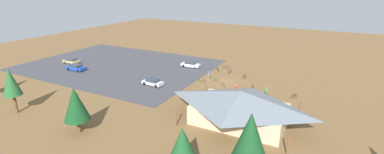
# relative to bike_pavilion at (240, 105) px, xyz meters

# --- Properties ---
(ground) EXTENTS (160.00, 160.00, 0.00)m
(ground) POSITION_rel_bike_pavilion_xyz_m (8.10, -14.86, -2.73)
(ground) COLOR brown
(ground) RESTS_ON ground
(parking_lot_asphalt) EXTENTS (43.89, 31.98, 0.05)m
(parking_lot_asphalt) POSITION_rel_bike_pavilion_xyz_m (35.34, -14.19, -2.70)
(parking_lot_asphalt) COLOR #424247
(parking_lot_asphalt) RESTS_ON ground
(bike_pavilion) EXTENTS (15.37, 10.44, 4.87)m
(bike_pavilion) POSITION_rel_bike_pavilion_xyz_m (0.00, 0.00, 0.00)
(bike_pavilion) COLOR #C6B28E
(bike_pavilion) RESTS_ON ground
(trash_bin) EXTENTS (0.60, 0.60, 0.90)m
(trash_bin) POSITION_rel_bike_pavilion_xyz_m (5.02, -18.88, -2.28)
(trash_bin) COLOR brown
(trash_bin) RESTS_ON ground
(lot_sign) EXTENTS (0.56, 0.08, 2.20)m
(lot_sign) POSITION_rel_bike_pavilion_xyz_m (11.03, -13.99, -1.32)
(lot_sign) COLOR #99999E
(lot_sign) RESTS_ON ground
(pine_east) EXTENTS (2.58, 2.58, 7.20)m
(pine_east) POSITION_rel_bike_pavilion_xyz_m (31.33, 12.81, 2.27)
(pine_east) COLOR brown
(pine_east) RESTS_ON ground
(pine_west) EXTENTS (2.88, 2.88, 5.54)m
(pine_west) POSITION_rel_bike_pavilion_xyz_m (1.54, 13.55, 0.99)
(pine_west) COLOR brown
(pine_west) RESTS_ON ground
(pine_far_east) EXTENTS (3.32, 3.32, 6.40)m
(pine_far_east) POSITION_rel_bike_pavilion_xyz_m (18.08, 12.46, 1.38)
(pine_far_east) COLOR brown
(pine_far_east) RESTS_ON ground
(pine_mideast) EXTENTS (3.70, 3.70, 7.35)m
(pine_mideast) POSITION_rel_bike_pavilion_xyz_m (-4.50, 10.81, 2.02)
(pine_mideast) COLOR brown
(pine_mideast) RESTS_ON ground
(bicycle_black_yard_left) EXTENTS (1.18, 1.28, 0.76)m
(bicycle_black_yard_left) POSITION_rel_bike_pavilion_xyz_m (11.96, -21.08, -2.38)
(bicycle_black_yard_left) COLOR black
(bicycle_black_yard_left) RESTS_ON ground
(bicycle_orange_edge_south) EXTENTS (1.38, 0.99, 0.75)m
(bicycle_orange_edge_south) POSITION_rel_bike_pavilion_xyz_m (7.55, -12.80, -2.37)
(bicycle_orange_edge_south) COLOR black
(bicycle_orange_edge_south) RESTS_ON ground
(bicycle_blue_near_porch) EXTENTS (1.34, 1.19, 0.83)m
(bicycle_blue_near_porch) POSITION_rel_bike_pavilion_xyz_m (-3.54, -8.52, -2.37)
(bicycle_blue_near_porch) COLOR black
(bicycle_blue_near_porch) RESTS_ON ground
(bicycle_yellow_edge_north) EXTENTS (1.68, 0.48, 0.77)m
(bicycle_yellow_edge_north) POSITION_rel_bike_pavilion_xyz_m (12.00, -12.95, -2.38)
(bicycle_yellow_edge_north) COLOR black
(bicycle_yellow_edge_north) RESTS_ON ground
(bicycle_silver_lone_west) EXTENTS (0.74, 1.59, 0.83)m
(bicycle_silver_lone_west) POSITION_rel_bike_pavilion_xyz_m (1.81, -13.85, -2.34)
(bicycle_silver_lone_west) COLOR black
(bicycle_silver_lone_west) RESTS_ON ground
(bicycle_purple_yard_right) EXTENTS (0.48, 1.75, 0.86)m
(bicycle_purple_yard_right) POSITION_rel_bike_pavilion_xyz_m (8.99, -20.86, -2.33)
(bicycle_purple_yard_right) COLOR black
(bicycle_purple_yard_right) RESTS_ON ground
(bicycle_white_front_row) EXTENTS (1.52, 0.96, 0.89)m
(bicycle_white_front_row) POSITION_rel_bike_pavilion_xyz_m (0.64, -10.95, -2.34)
(bicycle_white_front_row) COLOR black
(bicycle_white_front_row) RESTS_ON ground
(bicycle_teal_yard_center) EXTENTS (0.79, 1.64, 0.86)m
(bicycle_teal_yard_center) POSITION_rel_bike_pavilion_xyz_m (2.75, -11.19, -2.36)
(bicycle_teal_yard_center) COLOR black
(bicycle_teal_yard_center) RESTS_ON ground
(bicycle_green_by_bin) EXTENTS (1.57, 0.57, 0.82)m
(bicycle_green_by_bin) POSITION_rel_bike_pavilion_xyz_m (9.49, -14.22, -2.38)
(bicycle_green_by_bin) COLOR black
(bicycle_green_by_bin) RESTS_ON ground
(bicycle_red_yard_front) EXTENTS (1.66, 0.49, 0.79)m
(bicycle_red_yard_front) POSITION_rel_bike_pavilion_xyz_m (11.12, -23.91, -2.37)
(bicycle_red_yard_front) COLOR black
(bicycle_red_yard_front) RESTS_ON ground
(bicycle_black_near_sign) EXTENTS (0.97, 1.43, 0.80)m
(bicycle_black_near_sign) POSITION_rel_bike_pavilion_xyz_m (-5.69, -12.80, -2.35)
(bicycle_black_near_sign) COLOR black
(bicycle_black_near_sign) RESTS_ON ground
(car_white_end_stall) EXTENTS (4.52, 1.85, 1.32)m
(car_white_end_stall) POSITION_rel_bike_pavilion_xyz_m (18.86, -20.86, -2.02)
(car_white_end_stall) COLOR white
(car_white_end_stall) RESTS_ON parking_lot_asphalt
(car_silver_mid_lot) EXTENTS (4.38, 2.13, 1.32)m
(car_silver_mid_lot) POSITION_rel_bike_pavilion_xyz_m (19.67, -6.67, -2.02)
(car_silver_mid_lot) COLOR #BCBCC1
(car_silver_mid_lot) RESTS_ON parking_lot_asphalt
(car_tan_front_row) EXTENTS (4.49, 2.06, 1.23)m
(car_tan_front_row) POSITION_rel_bike_pavilion_xyz_m (46.68, -9.99, -2.06)
(car_tan_front_row) COLOR tan
(car_tan_front_row) RESTS_ON parking_lot_asphalt
(car_blue_far_end) EXTENTS (4.62, 1.94, 1.35)m
(car_blue_far_end) POSITION_rel_bike_pavilion_xyz_m (40.96, -6.49, -2.00)
(car_blue_far_end) COLOR #1E42B2
(car_blue_far_end) RESTS_ON parking_lot_asphalt
(visitor_near_lot) EXTENTS (0.40, 0.40, 1.76)m
(visitor_near_lot) POSITION_rel_bike_pavilion_xyz_m (3.82, -9.84, -1.81)
(visitor_near_lot) COLOR #2D3347
(visitor_near_lot) RESTS_ON ground
(visitor_by_pavilion) EXTENTS (0.40, 0.37, 1.78)m
(visitor_by_pavilion) POSITION_rel_bike_pavilion_xyz_m (-1.24, -11.23, -1.80)
(visitor_by_pavilion) COLOR #2D3347
(visitor_by_pavilion) RESTS_ON ground
(visitor_crossing_yard) EXTENTS (0.36, 0.36, 1.66)m
(visitor_crossing_yard) POSITION_rel_bike_pavilion_xyz_m (2.27, -8.33, -1.86)
(visitor_crossing_yard) COLOR #2D3347
(visitor_crossing_yard) RESTS_ON ground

